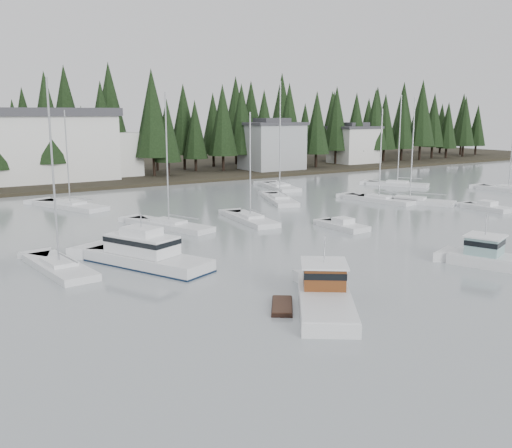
{
  "coord_description": "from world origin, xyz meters",
  "views": [
    {
      "loc": [
        -23.62,
        -8.07,
        10.65
      ],
      "look_at": [
        -0.8,
        26.9,
        2.5
      ],
      "focal_mm": 40.0,
      "sensor_mm": 36.0,
      "label": 1
    }
  ],
  "objects_px": {
    "house_east_a": "(272,145)",
    "harbor_inn": "(44,146)",
    "sailboat_2": "(280,201)",
    "runabout_1": "(343,227)",
    "cabin_cruiser_center": "(146,257)",
    "sailboat_12": "(379,201)",
    "runabout_2": "(487,209)",
    "sailboat_8": "(279,188)",
    "sailboat_3": "(410,202)",
    "lobster_boat_teal": "(500,260)",
    "sailboat_4": "(508,190)",
    "sailboat_9": "(60,269)",
    "lobster_boat_brown": "(323,298)",
    "sailboat_1": "(250,221)",
    "house_east_b": "(354,144)",
    "sailboat_0": "(169,227)",
    "sailboat_5": "(70,207)",
    "sailboat_11": "(397,185)"
  },
  "relations": [
    {
      "from": "house_east_a",
      "to": "harbor_inn",
      "type": "bearing_deg",
      "value": 173.64
    },
    {
      "from": "sailboat_2",
      "to": "runabout_1",
      "type": "height_order",
      "value": "sailboat_2"
    },
    {
      "from": "harbor_inn",
      "to": "cabin_cruiser_center",
      "type": "bearing_deg",
      "value": -96.23
    },
    {
      "from": "sailboat_12",
      "to": "runabout_2",
      "type": "height_order",
      "value": "sailboat_12"
    },
    {
      "from": "sailboat_8",
      "to": "sailboat_12",
      "type": "distance_m",
      "value": 16.78
    },
    {
      "from": "cabin_cruiser_center",
      "to": "sailboat_3",
      "type": "xyz_separation_m",
      "value": [
        37.86,
        9.75,
        -0.57
      ]
    },
    {
      "from": "house_east_a",
      "to": "lobster_boat_teal",
      "type": "xyz_separation_m",
      "value": [
        -24.13,
        -63.02,
        -4.41
      ]
    },
    {
      "from": "sailboat_4",
      "to": "cabin_cruiser_center",
      "type": "bearing_deg",
      "value": 91.99
    },
    {
      "from": "sailboat_9",
      "to": "sailboat_2",
      "type": "bearing_deg",
      "value": -66.52
    },
    {
      "from": "sailboat_4",
      "to": "sailboat_12",
      "type": "distance_m",
      "value": 22.15
    },
    {
      "from": "lobster_boat_brown",
      "to": "cabin_cruiser_center",
      "type": "xyz_separation_m",
      "value": [
        -4.95,
        13.6,
        0.15
      ]
    },
    {
      "from": "sailboat_1",
      "to": "sailboat_2",
      "type": "distance_m",
      "value": 13.58
    },
    {
      "from": "lobster_boat_teal",
      "to": "runabout_1",
      "type": "distance_m",
      "value": 16.35
    },
    {
      "from": "house_east_a",
      "to": "sailboat_9",
      "type": "relative_size",
      "value": 0.79
    },
    {
      "from": "house_east_b",
      "to": "lobster_boat_brown",
      "type": "height_order",
      "value": "house_east_b"
    },
    {
      "from": "sailboat_0",
      "to": "harbor_inn",
      "type": "bearing_deg",
      "value": -16.8
    },
    {
      "from": "cabin_cruiser_center",
      "to": "sailboat_5",
      "type": "height_order",
      "value": "sailboat_5"
    },
    {
      "from": "sailboat_2",
      "to": "runabout_2",
      "type": "distance_m",
      "value": 23.8
    },
    {
      "from": "sailboat_3",
      "to": "sailboat_4",
      "type": "distance_m",
      "value": 19.6
    },
    {
      "from": "house_east_b",
      "to": "harbor_inn",
      "type": "height_order",
      "value": "harbor_inn"
    },
    {
      "from": "house_east_b",
      "to": "sailboat_0",
      "type": "distance_m",
      "value": 71.55
    },
    {
      "from": "sailboat_11",
      "to": "cabin_cruiser_center",
      "type": "bearing_deg",
      "value": 84.51
    },
    {
      "from": "lobster_boat_teal",
      "to": "sailboat_0",
      "type": "xyz_separation_m",
      "value": [
        -13.51,
        25.72,
        -0.42
      ]
    },
    {
      "from": "sailboat_9",
      "to": "runabout_1",
      "type": "distance_m",
      "value": 26.1
    },
    {
      "from": "lobster_boat_brown",
      "to": "runabout_2",
      "type": "height_order",
      "value": "lobster_boat_brown"
    },
    {
      "from": "lobster_boat_brown",
      "to": "sailboat_1",
      "type": "relative_size",
      "value": 0.77
    },
    {
      "from": "sailboat_11",
      "to": "sailboat_8",
      "type": "bearing_deg",
      "value": 37.13
    },
    {
      "from": "sailboat_1",
      "to": "house_east_b",
      "type": "bearing_deg",
      "value": -43.83
    },
    {
      "from": "sailboat_4",
      "to": "sailboat_12",
      "type": "bearing_deg",
      "value": 74.73
    },
    {
      "from": "lobster_boat_teal",
      "to": "sailboat_1",
      "type": "distance_m",
      "value": 24.68
    },
    {
      "from": "sailboat_4",
      "to": "sailboat_11",
      "type": "xyz_separation_m",
      "value": [
        -8.66,
        12.44,
        0.02
      ]
    },
    {
      "from": "harbor_inn",
      "to": "runabout_1",
      "type": "height_order",
      "value": "harbor_inn"
    },
    {
      "from": "lobster_boat_brown",
      "to": "sailboat_12",
      "type": "xyz_separation_m",
      "value": [
        30.57,
        26.18,
        -0.42
      ]
    },
    {
      "from": "lobster_boat_teal",
      "to": "house_east_b",
      "type": "bearing_deg",
      "value": -55.18
    },
    {
      "from": "sailboat_2",
      "to": "sailboat_9",
      "type": "xyz_separation_m",
      "value": [
        -30.78,
        -17.13,
        -0.0
      ]
    },
    {
      "from": "sailboat_2",
      "to": "sailboat_4",
      "type": "distance_m",
      "value": 33.57
    },
    {
      "from": "sailboat_1",
      "to": "sailboat_2",
      "type": "height_order",
      "value": "sailboat_2"
    },
    {
      "from": "sailboat_5",
      "to": "sailboat_11",
      "type": "bearing_deg",
      "value": -118.94
    },
    {
      "from": "sailboat_11",
      "to": "sailboat_2",
      "type": "bearing_deg",
      "value": 67.06
    },
    {
      "from": "sailboat_4",
      "to": "sailboat_9",
      "type": "xyz_separation_m",
      "value": [
        -62.94,
        -7.51,
        0.02
      ]
    },
    {
      "from": "sailboat_11",
      "to": "sailboat_0",
      "type": "bearing_deg",
      "value": 74.09
    },
    {
      "from": "sailboat_2",
      "to": "sailboat_0",
      "type": "bearing_deg",
      "value": 134.39
    },
    {
      "from": "lobster_boat_brown",
      "to": "runabout_1",
      "type": "height_order",
      "value": "lobster_boat_brown"
    },
    {
      "from": "house_east_b",
      "to": "sailboat_11",
      "type": "height_order",
      "value": "sailboat_11"
    },
    {
      "from": "sailboat_3",
      "to": "sailboat_11",
      "type": "relative_size",
      "value": 0.94
    },
    {
      "from": "lobster_boat_teal",
      "to": "sailboat_1",
      "type": "bearing_deg",
      "value": -7.13
    },
    {
      "from": "house_east_a",
      "to": "sailboat_0",
      "type": "height_order",
      "value": "sailboat_0"
    },
    {
      "from": "sailboat_2",
      "to": "sailboat_4",
      "type": "relative_size",
      "value": 1.24
    },
    {
      "from": "house_east_b",
      "to": "sailboat_0",
      "type": "xyz_separation_m",
      "value": [
        -59.64,
        -39.3,
        -4.33
      ]
    },
    {
      "from": "sailboat_2",
      "to": "sailboat_12",
      "type": "height_order",
      "value": "sailboat_2"
    }
  ]
}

